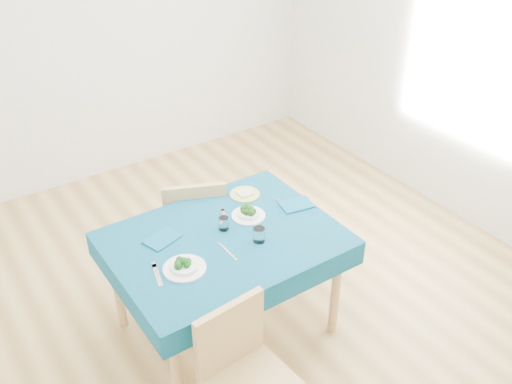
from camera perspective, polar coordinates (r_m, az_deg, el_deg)
room_shell at (r=3.49m, az=-0.00°, el=6.92°), size 4.02×4.52×2.73m
table at (r=3.72m, az=-3.03°, el=-9.24°), size 1.37×1.04×0.76m
chair_near at (r=3.03m, az=-0.31°, el=-17.66°), size 0.46×0.50×1.05m
chair_far at (r=4.15m, az=-6.25°, el=-1.54°), size 0.59×0.61×1.09m
bowl_near at (r=3.24m, az=-7.19°, el=-7.16°), size 0.25×0.25×0.07m
bowl_far at (r=3.64m, az=-0.77°, el=-2.03°), size 0.22×0.22×0.07m
fork_near at (r=3.25m, az=-9.83°, el=-8.18°), size 0.07×0.20×0.00m
knife_near at (r=3.37m, az=-2.89°, el=-5.92°), size 0.02×0.21×0.00m
fork_far at (r=3.66m, az=-3.16°, el=-2.40°), size 0.08×0.16×0.00m
knife_far at (r=3.78m, az=3.02°, el=-1.14°), size 0.07×0.21×0.00m
napkin_near at (r=3.50m, az=-9.35°, el=-4.67°), size 0.24×0.20×0.01m
napkin_far at (r=3.77m, az=4.06°, el=-1.28°), size 0.23×0.18×0.01m
tumbler_center at (r=3.53m, az=-3.25°, el=-3.15°), size 0.07×0.07×0.08m
tumbler_side at (r=3.42m, az=0.32°, el=-4.31°), size 0.07×0.07×0.09m
side_plate at (r=3.87m, az=-1.12°, el=-0.23°), size 0.20×0.20×0.01m
bread_slice at (r=3.86m, az=-1.12°, el=-0.07°), size 0.10×0.10×0.01m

